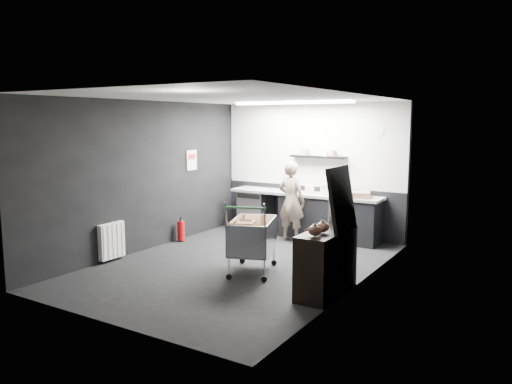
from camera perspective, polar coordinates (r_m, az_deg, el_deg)
The scene contains 22 objects.
floor at distance 8.23m, azimuth -2.08°, elevation -8.37°, with size 5.50×5.50×0.00m, color black.
ceiling at distance 7.90m, azimuth -2.18°, elevation 10.76°, with size 5.50×5.50×0.00m, color white.
wall_back at distance 10.34m, azimuth 6.38°, elevation 2.62°, with size 5.50×5.50×0.00m, color black.
wall_front at distance 5.89m, azimuth -17.15°, elevation -1.90°, with size 5.50×5.50×0.00m, color black.
wall_left at distance 9.21m, azimuth -12.54°, elevation 1.79°, with size 5.50×5.50×0.00m, color black.
wall_right at distance 7.05m, azimuth 11.52°, elevation -0.09°, with size 5.50×5.50×0.00m, color black.
kitchen_wall_panel at distance 10.28m, azimuth 6.37°, elevation 5.38°, with size 3.95×0.02×1.70m, color silver.
dado_panel at distance 10.44m, azimuth 6.25°, elevation -2.04°, with size 3.95×0.02×1.00m, color black.
floating_shelf at distance 10.11m, azimuth 7.11°, elevation 4.02°, with size 1.20×0.22×0.04m, color black.
wall_clock at distance 9.75m, azimuth 13.89°, elevation 6.81°, with size 0.20×0.20×0.03m, color white.
poster at distance 10.14m, azimuth -7.38°, elevation 3.63°, with size 0.02×0.30×0.40m, color white.
poster_red_band at distance 10.14m, azimuth -7.36°, elevation 4.02°, with size 0.01×0.22×0.10m, color red.
radiator at distance 8.72m, azimuth -16.18°, elevation -5.37°, with size 0.10×0.50×0.60m, color white.
ceiling_strip at distance 9.49m, azimuth 4.14°, elevation 10.13°, with size 2.40×0.20×0.04m, color white.
prep_counter at distance 10.11m, azimuth 6.19°, elevation -2.62°, with size 3.20×0.61×0.90m.
person at distance 9.74m, azimuth 4.07°, elevation -1.05°, with size 0.57×0.38×1.57m, color #C1AF99.
shopping_cart at distance 7.73m, azimuth -0.43°, elevation -5.33°, with size 0.93×1.22×1.13m.
sideboard at distance 6.88m, azimuth 8.25°, elevation -6.96°, with size 0.50×1.17×1.75m.
fire_extinguisher at distance 9.86m, azimuth -8.56°, elevation -4.31°, with size 0.14×0.14×0.47m.
cardboard_box at distance 9.62m, azimuth 11.24°, elevation -0.27°, with size 0.56×0.42×0.11m, color #997351.
pink_tub at distance 9.89m, azimuth 7.94°, elevation 0.31°, with size 0.21×0.21×0.21m, color beige.
white_container at distance 9.98m, azimuth 6.14°, elevation 0.27°, with size 0.17×0.14×0.15m, color white.
Camera 1 is at (4.38, -6.56, 2.35)m, focal length 35.00 mm.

